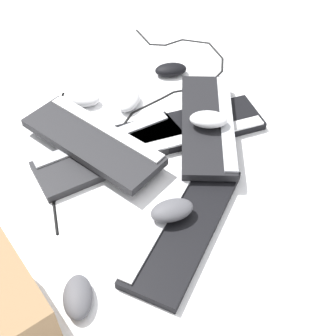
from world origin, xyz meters
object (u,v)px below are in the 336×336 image
object	(u,v)px
mouse_2	(78,297)
mouse_3	(171,70)
mouse_0	(129,100)
keyboard_3	(93,141)
keyboard_4	(208,123)
mouse_4	(172,210)
keyboard_0	(183,225)
keyboard_1	(191,128)
mouse_1	(83,99)
keyboard_2	(111,153)
mouse_5	(209,119)

from	to	relation	value
mouse_2	mouse_3	distance (m)	0.88
mouse_0	keyboard_3	bearing A→B (deg)	-8.61
keyboard_4	mouse_0	world-z (taller)	keyboard_4
keyboard_3	keyboard_4	size ratio (longest dim) A/B	1.01
keyboard_3	mouse_4	bearing A→B (deg)	13.68
keyboard_0	mouse_4	size ratio (longest dim) A/B	4.00
keyboard_0	keyboard_3	distance (m)	0.37
keyboard_3	mouse_0	bearing A→B (deg)	129.49
keyboard_3	mouse_4	xyz separation A→B (m)	(0.33, 0.08, 0.01)
keyboard_0	mouse_2	world-z (taller)	mouse_2
keyboard_1	keyboard_4	xyz separation A→B (m)	(0.03, 0.04, 0.03)
mouse_1	mouse_3	xyz separation A→B (m)	(-0.01, 0.33, 0.00)
keyboard_3	keyboard_4	world-z (taller)	same
mouse_1	mouse_2	distance (m)	0.70
mouse_3	mouse_4	size ratio (longest dim) A/B	1.00
keyboard_2	mouse_5	distance (m)	0.30
keyboard_0	mouse_3	distance (m)	0.66
keyboard_1	mouse_5	world-z (taller)	mouse_5
mouse_0	mouse_4	distance (m)	0.49
keyboard_1	mouse_1	distance (m)	0.37
mouse_2	mouse_4	xyz separation A→B (m)	(-0.10, 0.29, 0.03)
keyboard_1	mouse_0	size ratio (longest dim) A/B	4.14
keyboard_1	mouse_3	world-z (taller)	mouse_3
mouse_2	mouse_3	bearing A→B (deg)	158.44
keyboard_1	mouse_4	size ratio (longest dim) A/B	4.14
mouse_2	keyboard_1	bearing A→B (deg)	146.67
keyboard_2	mouse_2	world-z (taller)	mouse_2
mouse_0	mouse_4	world-z (taller)	mouse_4
keyboard_0	keyboard_4	bearing A→B (deg)	139.18
keyboard_2	mouse_3	size ratio (longest dim) A/B	4.06
mouse_4	mouse_3	bearing A→B (deg)	-109.06
mouse_5	keyboard_1	bearing A→B (deg)	146.47
mouse_1	mouse_3	world-z (taller)	same
keyboard_0	mouse_3	size ratio (longest dim) A/B	4.00
mouse_4	mouse_5	size ratio (longest dim) A/B	1.00
keyboard_0	mouse_5	size ratio (longest dim) A/B	4.00
keyboard_1	mouse_0	world-z (taller)	mouse_0
keyboard_1	keyboard_0	bearing A→B (deg)	-32.55
keyboard_2	mouse_1	size ratio (longest dim) A/B	4.06
keyboard_0	mouse_0	xyz separation A→B (m)	(-0.51, 0.08, 0.01)
keyboard_1	mouse_2	world-z (taller)	mouse_2
mouse_1	mouse_4	world-z (taller)	mouse_4
mouse_3	mouse_5	size ratio (longest dim) A/B	1.00
mouse_5	mouse_3	bearing A→B (deg)	111.57
mouse_4	keyboard_2	bearing A→B (deg)	-73.03
mouse_4	keyboard_0	bearing A→B (deg)	128.61
keyboard_0	mouse_5	distance (m)	0.34
keyboard_2	mouse_2	size ratio (longest dim) A/B	4.06
keyboard_1	keyboard_2	xyz separation A→B (m)	(-0.01, -0.26, 0.00)
mouse_0	mouse_3	distance (m)	0.22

